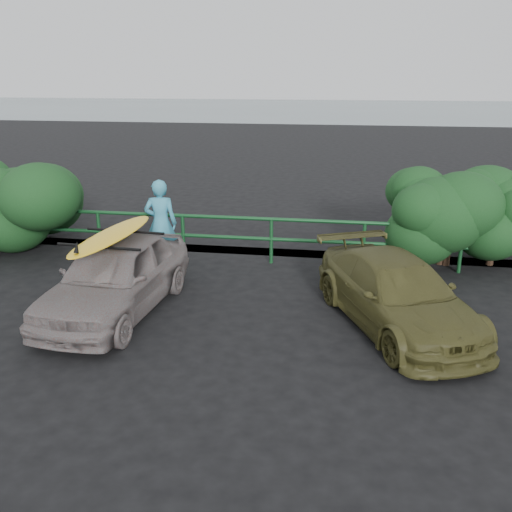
{
  "coord_description": "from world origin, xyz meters",
  "views": [
    {
      "loc": [
        2.6,
        -6.9,
        4.05
      ],
      "look_at": [
        1.08,
        2.42,
        0.99
      ],
      "focal_mm": 40.0,
      "sensor_mm": 36.0,
      "label": 1
    }
  ],
  "objects": [
    {
      "name": "sedan",
      "position": [
        -1.31,
        1.9,
        0.66
      ],
      "size": [
        1.83,
        3.97,
        1.32
      ],
      "primitive_type": "imported",
      "rotation": [
        0.0,
        0.0,
        -0.07
      ],
      "color": "slate",
      "rests_on": "ground"
    },
    {
      "name": "ocean",
      "position": [
        0.0,
        60.0,
        0.0
      ],
      "size": [
        200.0,
        200.0,
        0.0
      ],
      "primitive_type": "plane",
      "color": "slate",
      "rests_on": "ground"
    },
    {
      "name": "ground",
      "position": [
        0.0,
        0.0,
        0.0
      ],
      "size": [
        80.0,
        80.0,
        0.0
      ],
      "primitive_type": "plane",
      "color": "black"
    },
    {
      "name": "roof_rack",
      "position": [
        -1.31,
        1.9,
        1.34
      ],
      "size": [
        1.54,
        1.14,
        0.05
      ],
      "primitive_type": null,
      "rotation": [
        0.0,
        0.0,
        -0.07
      ],
      "color": "black",
      "rests_on": "sedan"
    },
    {
      "name": "surfboard",
      "position": [
        -1.31,
        1.9,
        1.41
      ],
      "size": [
        0.77,
        2.79,
        0.08
      ],
      "primitive_type": "ellipsoid",
      "rotation": [
        0.0,
        0.0,
        -0.07
      ],
      "color": "yellow",
      "rests_on": "roof_rack"
    },
    {
      "name": "shrub_left",
      "position": [
        -4.8,
        5.4,
        0.97
      ],
      "size": [
        3.2,
        2.4,
        1.95
      ],
      "primitive_type": null,
      "color": "#163E1A",
      "rests_on": "ground"
    },
    {
      "name": "man",
      "position": [
        -1.32,
        4.45,
        0.95
      ],
      "size": [
        0.75,
        0.54,
        1.9
      ],
      "primitive_type": "imported",
      "rotation": [
        0.0,
        0.0,
        3.27
      ],
      "color": "teal",
      "rests_on": "ground"
    },
    {
      "name": "olive_vehicle",
      "position": [
        3.49,
        2.08,
        0.57
      ],
      "size": [
        3.08,
        4.25,
        1.14
      ],
      "primitive_type": "imported",
      "rotation": [
        0.0,
        0.0,
        0.42
      ],
      "color": "#47441F",
      "rests_on": "ground"
    },
    {
      "name": "guardrail",
      "position": [
        0.0,
        5.0,
        0.52
      ],
      "size": [
        14.0,
        0.08,
        1.04
      ],
      "primitive_type": null,
      "color": "#134520",
      "rests_on": "ground"
    },
    {
      "name": "shrub_right",
      "position": [
        5.0,
        5.5,
        0.95
      ],
      "size": [
        3.2,
        2.4,
        1.91
      ],
      "primitive_type": null,
      "color": "#163E1A",
      "rests_on": "ground"
    }
  ]
}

